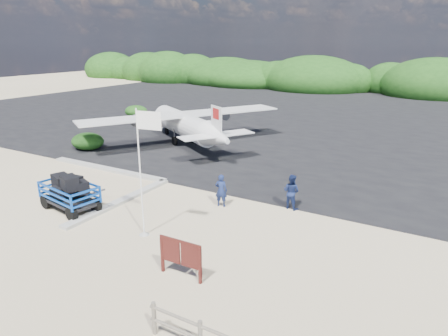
% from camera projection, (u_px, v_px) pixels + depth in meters
% --- Properties ---
extents(ground, '(160.00, 160.00, 0.00)m').
position_uv_depth(ground, '(176.00, 235.00, 16.57)').
color(ground, beige).
extents(asphalt_apron, '(90.00, 50.00, 0.04)m').
position_uv_depth(asphalt_apron, '(349.00, 119.00, 41.34)').
color(asphalt_apron, '#B2B2B2').
rests_on(asphalt_apron, ground).
extents(lagoon, '(9.00, 7.00, 0.40)m').
position_uv_depth(lagoon, '(61.00, 187.00, 22.09)').
color(lagoon, '#B2B2B2').
rests_on(lagoon, ground).
extents(vegetation_band, '(124.00, 8.00, 4.40)m').
position_uv_depth(vegetation_band, '(387.00, 93.00, 61.99)').
color(vegetation_band, '#B2B2B2').
rests_on(vegetation_band, ground).
extents(baggage_cart, '(3.41, 2.29, 1.58)m').
position_uv_depth(baggage_cart, '(71.00, 210.00, 19.07)').
color(baggage_cart, blue).
rests_on(baggage_cart, ground).
extents(flagpole, '(1.12, 0.60, 5.29)m').
position_uv_depth(flagpole, '(144.00, 235.00, 16.64)').
color(flagpole, white).
rests_on(flagpole, ground).
extents(signboard, '(1.75, 0.20, 1.44)m').
position_uv_depth(signboard, '(181.00, 277.00, 13.64)').
color(signboard, '#4E1B16').
rests_on(signboard, ground).
extents(crew_a, '(0.67, 0.52, 1.63)m').
position_uv_depth(crew_a, '(221.00, 190.00, 19.28)').
color(crew_a, navy).
rests_on(crew_a, ground).
extents(crew_b, '(0.92, 0.76, 1.72)m').
position_uv_depth(crew_b, '(291.00, 192.00, 19.01)').
color(crew_b, navy).
rests_on(crew_b, ground).
extents(aircraft_small, '(9.80, 9.80, 2.50)m').
position_uv_depth(aircraft_small, '(244.00, 102.00, 52.79)').
color(aircraft_small, '#B2B2B2').
rests_on(aircraft_small, ground).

